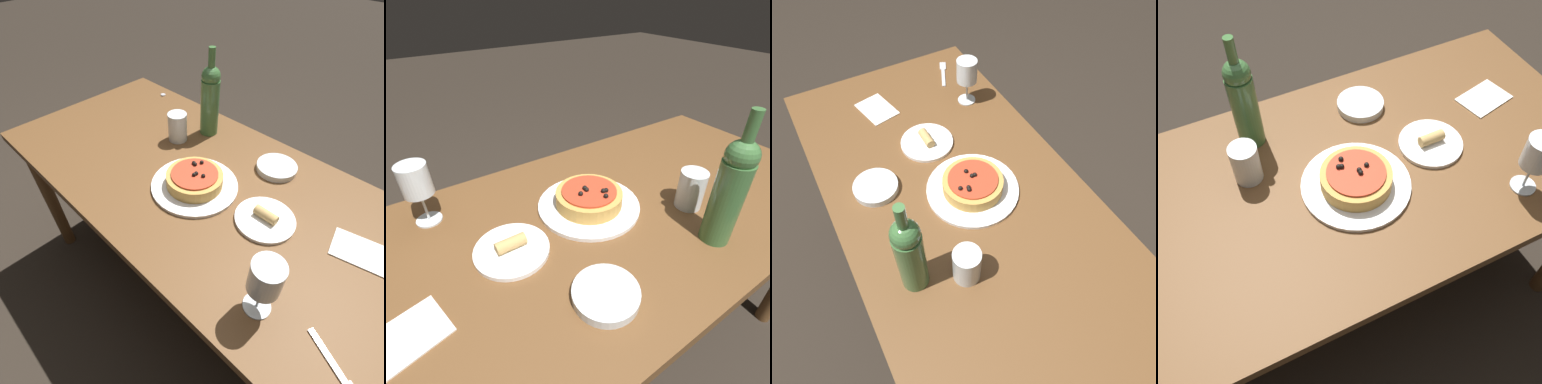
{
  "view_description": "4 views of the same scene",
  "coord_description": "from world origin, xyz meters",
  "views": [
    {
      "loc": [
        -0.55,
        0.59,
        1.46
      ],
      "look_at": [
        -0.07,
        0.1,
        0.79
      ],
      "focal_mm": 28.0,
      "sensor_mm": 36.0,
      "label": 1
    },
    {
      "loc": [
        -0.45,
        -0.51,
        1.3
      ],
      "look_at": [
        -0.05,
        0.07,
        0.8
      ],
      "focal_mm": 28.0,
      "sensor_mm": 36.0,
      "label": 2
    },
    {
      "loc": [
        0.61,
        -0.33,
        1.71
      ],
      "look_at": [
        0.0,
        -0.0,
        0.81
      ],
      "focal_mm": 35.0,
      "sensor_mm": 36.0,
      "label": 3
    },
    {
      "loc": [
        0.32,
        0.7,
        1.71
      ],
      "look_at": [
        0.02,
        0.1,
        0.82
      ],
      "focal_mm": 42.0,
      "sensor_mm": 36.0,
      "label": 4
    }
  ],
  "objects": [
    {
      "name": "ground_plane",
      "position": [
        0.0,
        0.0,
        0.0
      ],
      "size": [
        14.0,
        14.0,
        0.0
      ],
      "primitive_type": "plane",
      "color": "#2D261E"
    },
    {
      "name": "dining_table",
      "position": [
        0.0,
        0.0,
        0.66
      ],
      "size": [
        1.58,
        0.78,
        0.75
      ],
      "color": "brown",
      "rests_on": "ground_plane"
    },
    {
      "name": "dinner_plate",
      "position": [
        -0.03,
        0.05,
        0.76
      ],
      "size": [
        0.3,
        0.3,
        0.01
      ],
      "color": "white",
      "rests_on": "dining_table"
    },
    {
      "name": "pizza",
      "position": [
        -0.03,
        0.05,
        0.79
      ],
      "size": [
        0.19,
        0.19,
        0.06
      ],
      "color": "gold",
      "rests_on": "dinner_plate"
    },
    {
      "name": "wine_glass",
      "position": [
        -0.43,
        0.25,
        0.88
      ],
      "size": [
        0.08,
        0.08,
        0.18
      ],
      "color": "silver",
      "rests_on": "dining_table"
    },
    {
      "name": "wine_bottle",
      "position": [
        0.17,
        -0.24,
        0.9
      ],
      "size": [
        0.07,
        0.07,
        0.34
      ],
      "color": "#3D6B38",
      "rests_on": "dining_table"
    },
    {
      "name": "water_cup",
      "position": [
        0.22,
        -0.11,
        0.81
      ],
      "size": [
        0.08,
        0.08,
        0.12
      ],
      "color": "silver",
      "rests_on": "dining_table"
    },
    {
      "name": "side_bowl",
      "position": [
        -0.18,
        -0.22,
        0.76
      ],
      "size": [
        0.14,
        0.14,
        0.02
      ],
      "color": "silver",
      "rests_on": "dining_table"
    },
    {
      "name": "side_plate",
      "position": [
        -0.29,
        0.01,
        0.76
      ],
      "size": [
        0.19,
        0.19,
        0.04
      ],
      "color": "white",
      "rests_on": "dining_table"
    },
    {
      "name": "paper_napkin",
      "position": [
        -0.55,
        -0.08,
        0.75
      ],
      "size": [
        0.18,
        0.14,
        0.0
      ],
      "color": "silver",
      "rests_on": "dining_table"
    }
  ]
}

